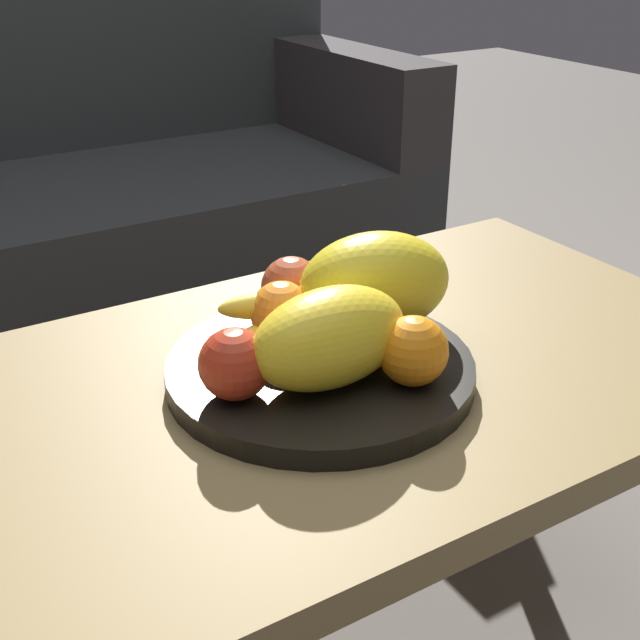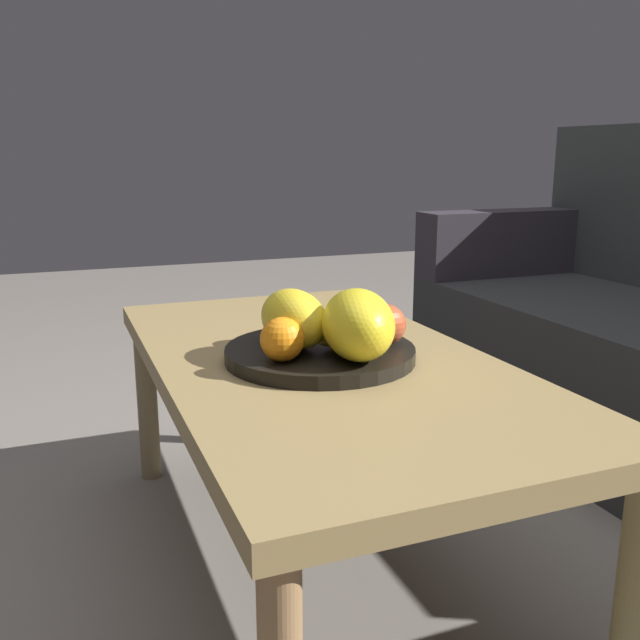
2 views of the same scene
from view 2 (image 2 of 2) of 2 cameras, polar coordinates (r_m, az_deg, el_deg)
name	(u,v)px [view 2 (image 2 of 2)]	position (r m, az deg, el deg)	size (l,w,h in m)	color
ground_plane	(320,565)	(1.48, -0.01, -19.61)	(8.00, 8.00, 0.00)	slate
coffee_table	(320,380)	(1.30, -0.01, -4.99)	(1.14, 0.59, 0.44)	olive
fruit_bowl	(320,353)	(1.26, 0.00, -2.77)	(0.35, 0.35, 0.03)	black
melon_large_front	(294,319)	(1.24, -2.20, 0.11)	(0.18, 0.11, 0.11)	yellow
melon_smaller_beside	(358,325)	(1.17, 3.15, -0.38)	(0.18, 0.12, 0.12)	yellow
orange_front	(349,323)	(1.28, 2.41, -0.21)	(0.07, 0.07, 0.07)	orange
orange_left	(282,339)	(1.16, -3.15, -1.61)	(0.08, 0.08, 0.08)	orange
apple_front	(386,325)	(1.27, 5.44, -0.39)	(0.08, 0.08, 0.08)	#B3492A
apple_left	(289,314)	(1.34, -2.57, 0.48)	(0.08, 0.08, 0.08)	red
banana_bunch	(350,328)	(1.27, 2.51, -0.64)	(0.18, 0.15, 0.06)	yellow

